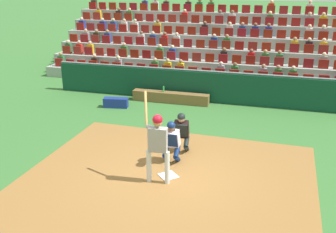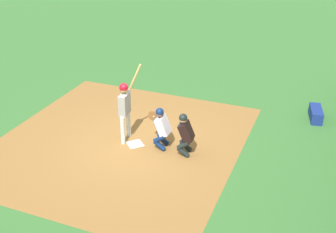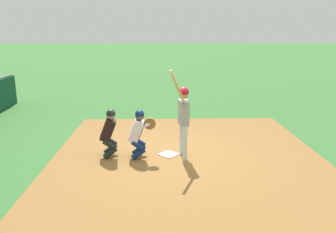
# 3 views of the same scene
# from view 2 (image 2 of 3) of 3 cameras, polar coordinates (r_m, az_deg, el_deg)

# --- Properties ---
(ground_plane) EXTENTS (160.00, 160.00, 0.00)m
(ground_plane) POSITION_cam_2_polar(r_m,az_deg,el_deg) (13.02, -4.35, -3.71)
(ground_plane) COLOR #386E32
(infield_dirt_patch) EXTENTS (7.74, 7.27, 0.01)m
(infield_dirt_patch) POSITION_cam_2_polar(r_m,az_deg,el_deg) (13.21, -6.33, -3.29)
(infield_dirt_patch) COLOR olive
(infield_dirt_patch) RESTS_ON ground_plane
(home_plate_marker) EXTENTS (0.62, 0.62, 0.02)m
(home_plate_marker) POSITION_cam_2_polar(r_m,az_deg,el_deg) (13.01, -4.35, -3.65)
(home_plate_marker) COLOR white
(home_plate_marker) RESTS_ON infield_dirt_patch
(batter_at_plate) EXTENTS (0.78, 0.53, 2.35)m
(batter_at_plate) POSITION_cam_2_polar(r_m,az_deg,el_deg) (12.76, -5.72, 1.54)
(batter_at_plate) COLOR silver
(batter_at_plate) RESTS_ON ground_plane
(catcher_crouching) EXTENTS (0.46, 0.71, 1.30)m
(catcher_crouching) POSITION_cam_2_polar(r_m,az_deg,el_deg) (12.50, -0.91, -1.21)
(catcher_crouching) COLOR navy
(catcher_crouching) RESTS_ON ground_plane
(home_plate_umpire) EXTENTS (0.49, 0.49, 1.30)m
(home_plate_umpire) POSITION_cam_2_polar(r_m,az_deg,el_deg) (12.19, 2.26, -2.11)
(home_plate_umpire) COLOR black
(home_plate_umpire) RESTS_ON ground_plane
(equipment_duffel_bag) EXTENTS (1.03, 0.52, 0.39)m
(equipment_duffel_bag) POSITION_cam_2_polar(r_m,az_deg,el_deg) (15.17, 18.94, 0.32)
(equipment_duffel_bag) COLOR navy
(equipment_duffel_bag) RESTS_ON ground_plane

